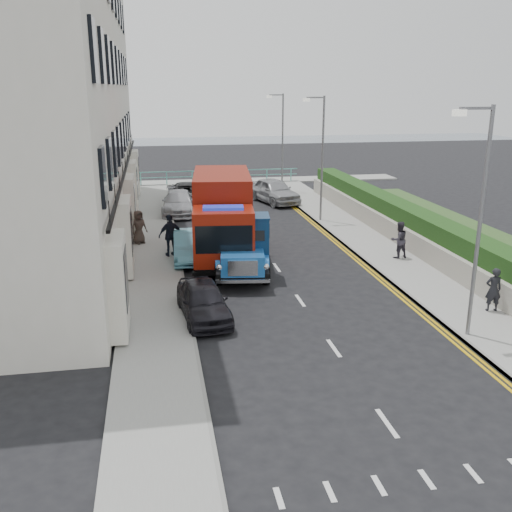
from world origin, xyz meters
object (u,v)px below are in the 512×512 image
at_px(lamp_mid, 320,152).
at_px(lamp_near, 478,211).
at_px(lamp_far, 281,137).
at_px(bedford_lorry, 242,249).
at_px(pedestrian_east_near, 493,290).
at_px(parked_car_front, 203,301).
at_px(red_lorry, 222,215).

bearing_deg(lamp_mid, lamp_near, -90.00).
relative_size(lamp_near, lamp_far, 1.00).
xyz_separation_m(bedford_lorry, pedestrian_east_near, (7.76, -5.45, -0.30)).
bearing_deg(parked_car_front, lamp_far, 65.94).
bearing_deg(lamp_near, lamp_mid, 90.00).
bearing_deg(parked_car_front, lamp_near, -26.47).
xyz_separation_m(lamp_far, bedford_lorry, (-5.84, -18.93, -2.82)).
distance_m(lamp_mid, lamp_far, 10.00).
xyz_separation_m(parked_car_front, pedestrian_east_near, (9.70, -1.39, 0.26)).
distance_m(parked_car_front, pedestrian_east_near, 9.80).
xyz_separation_m(lamp_mid, lamp_far, (0.00, 10.00, 0.00)).
relative_size(lamp_mid, lamp_far, 1.00).
bearing_deg(lamp_near, bedford_lorry, 129.55).
xyz_separation_m(lamp_near, pedestrian_east_near, (1.92, 1.61, -3.11)).
bearing_deg(pedestrian_east_near, bedford_lorry, -28.16).
bearing_deg(red_lorry, pedestrian_east_near, -38.81).
distance_m(lamp_near, red_lorry, 11.81).
bearing_deg(parked_car_front, lamp_mid, 53.74).
bearing_deg(lamp_near, lamp_far, 90.00).
height_order(lamp_far, parked_car_front, lamp_far).
xyz_separation_m(red_lorry, pedestrian_east_near, (8.19, -8.20, -1.12)).
distance_m(lamp_near, lamp_far, 26.00).
bearing_deg(red_lorry, bedford_lorry, -74.82).
height_order(lamp_near, lamp_mid, same).
height_order(lamp_near, pedestrian_east_near, lamp_near).
bearing_deg(lamp_far, bedford_lorry, -107.14).
relative_size(lamp_near, bedford_lorry, 1.24).
distance_m(lamp_far, pedestrian_east_near, 24.66).
height_order(lamp_near, parked_car_front, lamp_near).
bearing_deg(pedestrian_east_near, lamp_mid, -75.45).
height_order(lamp_far, pedestrian_east_near, lamp_far).
bearing_deg(lamp_far, lamp_near, -90.00).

